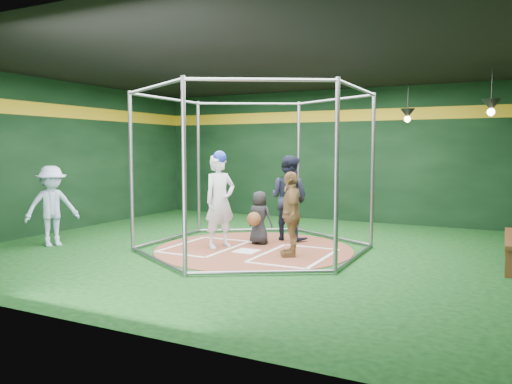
% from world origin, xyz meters
% --- Properties ---
extents(room_shell, '(10.10, 9.10, 3.53)m').
position_xyz_m(room_shell, '(0.00, 0.01, 1.75)').
color(room_shell, '#0C340E').
rests_on(room_shell, ground).
extents(clay_disc, '(3.80, 3.80, 0.01)m').
position_xyz_m(clay_disc, '(0.00, 0.00, 0.01)').
color(clay_disc, brown).
rests_on(clay_disc, ground).
extents(home_plate, '(0.43, 0.43, 0.01)m').
position_xyz_m(home_plate, '(0.00, -0.30, 0.02)').
color(home_plate, white).
rests_on(home_plate, clay_disc).
extents(batter_box_left, '(1.17, 1.77, 0.01)m').
position_xyz_m(batter_box_left, '(-0.95, -0.25, 0.02)').
color(batter_box_left, white).
rests_on(batter_box_left, clay_disc).
extents(batter_box_right, '(1.17, 1.77, 0.01)m').
position_xyz_m(batter_box_right, '(0.95, -0.25, 0.02)').
color(batter_box_right, white).
rests_on(batter_box_right, clay_disc).
extents(batting_cage, '(4.05, 4.67, 3.00)m').
position_xyz_m(batting_cage, '(-0.00, -0.00, 1.50)').
color(batting_cage, gray).
rests_on(batting_cage, ground).
extents(pendant_lamp_near, '(0.34, 0.34, 0.90)m').
position_xyz_m(pendant_lamp_near, '(2.20, 3.60, 2.74)').
color(pendant_lamp_near, black).
rests_on(pendant_lamp_near, room_shell).
extents(pendant_lamp_far, '(0.34, 0.34, 0.90)m').
position_xyz_m(pendant_lamp_far, '(4.00, 2.00, 2.74)').
color(pendant_lamp_far, black).
rests_on(pendant_lamp_far, room_shell).
extents(batter_figure, '(0.68, 0.78, 1.88)m').
position_xyz_m(batter_figure, '(-0.64, -0.18, 0.95)').
color(batter_figure, silver).
rests_on(batter_figure, clay_disc).
extents(visitor_leopard, '(0.74, 0.96, 1.52)m').
position_xyz_m(visitor_leopard, '(0.88, -0.26, 0.77)').
color(visitor_leopard, '#AD844A').
rests_on(visitor_leopard, clay_disc).
extents(catcher_figure, '(0.53, 0.56, 1.07)m').
position_xyz_m(catcher_figure, '(-0.12, 0.47, 0.55)').
color(catcher_figure, black).
rests_on(catcher_figure, clay_disc).
extents(umpire, '(0.98, 0.83, 1.78)m').
position_xyz_m(umpire, '(0.24, 1.18, 0.90)').
color(umpire, black).
rests_on(umpire, clay_disc).
extents(bystander_blue, '(1.01, 1.19, 1.60)m').
position_xyz_m(bystander_blue, '(-3.74, -1.48, 0.80)').
color(bystander_blue, '#AEC4E6').
rests_on(bystander_blue, ground).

